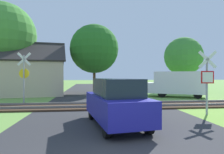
% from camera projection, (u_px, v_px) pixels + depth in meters
% --- Properties ---
extents(road_asphalt, '(7.79, 80.00, 0.01)m').
position_uv_depth(road_asphalt, '(126.00, 147.00, 5.31)').
color(road_asphalt, '#2D2D30').
rests_on(road_asphalt, ground).
extents(rail_track, '(60.00, 2.60, 0.22)m').
position_uv_depth(rail_track, '(106.00, 106.00, 12.05)').
color(rail_track, '#422D1E').
rests_on(rail_track, ground).
extents(stop_sign_near, '(0.87, 0.20, 3.10)m').
position_uv_depth(stop_sign_near, '(207.00, 79.00, 9.62)').
color(stop_sign_near, '#9E9EA5').
rests_on(stop_sign_near, ground).
extents(crossing_sign_far, '(0.88, 0.13, 3.41)m').
position_uv_depth(crossing_sign_far, '(24.00, 74.00, 12.98)').
color(crossing_sign_far, '#9E9EA5').
rests_on(crossing_sign_far, ground).
extents(house, '(9.13, 7.37, 5.23)m').
position_uv_depth(house, '(21.00, 77.00, 19.49)').
color(house, '#C6B293').
rests_on(house, ground).
extents(tree_far, '(4.68, 4.68, 6.61)m').
position_uv_depth(tree_far, '(183.00, 56.00, 24.61)').
color(tree_far, '#513823').
rests_on(tree_far, ground).
extents(tree_left, '(6.30, 6.30, 9.04)m').
position_uv_depth(tree_left, '(3.00, 35.00, 19.50)').
color(tree_left, '#513823').
rests_on(tree_left, ground).
extents(tree_center, '(5.23, 5.23, 7.38)m').
position_uv_depth(tree_center, '(94.00, 49.00, 21.45)').
color(tree_center, '#513823').
rests_on(tree_center, ground).
extents(mail_truck, '(5.21, 3.83, 2.24)m').
position_uv_depth(mail_truck, '(177.00, 83.00, 17.48)').
color(mail_truck, white).
rests_on(mail_truck, ground).
extents(parked_car, '(2.25, 4.21, 1.78)m').
position_uv_depth(parked_car, '(116.00, 102.00, 7.51)').
color(parked_car, navy).
rests_on(parked_car, ground).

